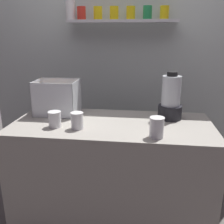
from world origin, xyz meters
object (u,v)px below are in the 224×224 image
(carrot_display_bin, at_px, (57,103))
(juice_cup_mango_far_left, at_px, (55,120))
(juice_cup_carrot_left, at_px, (77,122))
(juice_cup_beet_middle, at_px, (157,129))
(blender_pitcher, at_px, (171,100))

(carrot_display_bin, bearing_deg, juice_cup_mango_far_left, -74.11)
(juice_cup_carrot_left, distance_m, juice_cup_beet_middle, 0.52)
(juice_cup_carrot_left, bearing_deg, carrot_display_bin, 128.27)
(blender_pitcher, xyz_separation_m, juice_cup_beet_middle, (-0.11, -0.37, -0.09))
(juice_cup_carrot_left, bearing_deg, blender_pitcher, 25.16)
(juice_cup_beet_middle, bearing_deg, juice_cup_mango_far_left, 171.72)
(juice_cup_beet_middle, bearing_deg, juice_cup_carrot_left, 170.79)
(blender_pitcher, bearing_deg, carrot_display_bin, 179.14)
(carrot_display_bin, distance_m, blender_pitcher, 0.86)
(carrot_display_bin, xyz_separation_m, blender_pitcher, (0.86, -0.01, 0.06))
(carrot_display_bin, height_order, juice_cup_mango_far_left, carrot_display_bin)
(juice_cup_carrot_left, bearing_deg, juice_cup_mango_far_left, 174.79)
(carrot_display_bin, bearing_deg, juice_cup_carrot_left, -51.73)
(carrot_display_bin, relative_size, juice_cup_mango_far_left, 3.01)
(blender_pitcher, xyz_separation_m, juice_cup_mango_far_left, (-0.78, -0.28, -0.09))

